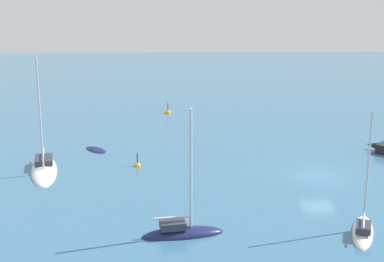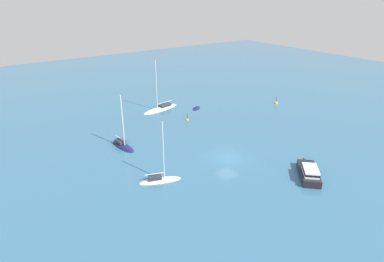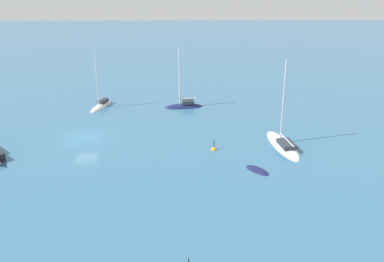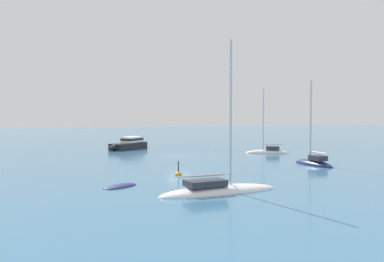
% 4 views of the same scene
% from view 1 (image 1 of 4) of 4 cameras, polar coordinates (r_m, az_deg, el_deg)
% --- Properties ---
extents(ground_plane, '(160.00, 160.00, 0.00)m').
position_cam_1_polar(ground_plane, '(44.95, 12.59, -4.47)').
color(ground_plane, teal).
extents(yacht, '(8.05, 3.47, 9.62)m').
position_cam_1_polar(yacht, '(46.61, -14.62, -3.75)').
color(yacht, white).
rests_on(yacht, ground).
extents(ketch, '(5.02, 2.82, 7.78)m').
position_cam_1_polar(ketch, '(35.83, 16.77, -9.58)').
color(ketch, silver).
rests_on(ketch, ground).
extents(rib, '(2.87, 2.64, 0.35)m').
position_cam_1_polar(rib, '(51.30, -9.60, -1.91)').
color(rib, '#191E4C').
rests_on(rib, ground).
extents(sloop, '(2.17, 5.10, 8.11)m').
position_cam_1_polar(sloop, '(34.11, -1.02, -10.10)').
color(sloop, '#191E4C').
rests_on(sloop, ground).
extents(channel_buoy, '(0.57, 0.57, 1.38)m').
position_cam_1_polar(channel_buoy, '(46.48, -5.50, -3.50)').
color(channel_buoy, orange).
rests_on(channel_buoy, ground).
extents(mooring_buoy, '(0.72, 0.72, 1.56)m').
position_cam_1_polar(mooring_buoy, '(64.89, -2.43, 1.81)').
color(mooring_buoy, orange).
rests_on(mooring_buoy, ground).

